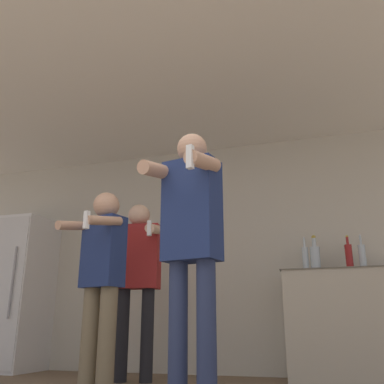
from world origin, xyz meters
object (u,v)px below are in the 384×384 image
(bottle_short_whiskey, at_px, (305,258))
(person_spectator_back, at_px, (137,269))
(bottle_dark_rum, at_px, (349,256))
(person_woman_foreground, at_px, (191,234))
(bottle_tall_gin, at_px, (362,256))
(person_man_side, at_px, (101,273))
(bottle_brown_liquor, at_px, (315,257))
(refrigerator, at_px, (15,292))

(bottle_short_whiskey, distance_m, person_spectator_back, 1.67)
(bottle_dark_rum, xyz_separation_m, person_woman_foreground, (-1.02, -1.92, -0.11))
(bottle_dark_rum, bearing_deg, bottle_short_whiskey, -180.00)
(bottle_dark_rum, height_order, bottle_tall_gin, bottle_tall_gin)
(bottle_tall_gin, xyz_separation_m, person_man_side, (-2.15, -1.17, -0.22))
(person_spectator_back, bearing_deg, bottle_brown_liquor, 17.53)
(person_woman_foreground, bearing_deg, bottle_tall_gin, 59.25)
(bottle_dark_rum, relative_size, person_woman_foreground, 0.20)
(bottle_tall_gin, height_order, person_man_side, person_man_side)
(bottle_short_whiskey, xyz_separation_m, bottle_dark_rum, (0.41, 0.00, 0.00))
(bottle_tall_gin, relative_size, person_spectator_back, 0.21)
(person_man_side, bearing_deg, bottle_short_whiskey, 35.99)
(person_woman_foreground, height_order, person_man_side, person_woman_foreground)
(bottle_brown_liquor, distance_m, bottle_dark_rum, 0.32)
(bottle_short_whiskey, xyz_separation_m, bottle_tall_gin, (0.53, 0.00, -0.00))
(bottle_dark_rum, height_order, person_spectator_back, person_spectator_back)
(refrigerator, height_order, person_woman_foreground, refrigerator)
(refrigerator, xyz_separation_m, person_spectator_back, (1.78, -0.49, 0.15))
(refrigerator, distance_m, bottle_short_whiskey, 3.37)
(bottle_short_whiskey, xyz_separation_m, person_woman_foreground, (-0.61, -1.92, -0.11))
(person_man_side, relative_size, person_spectator_back, 0.96)
(bottle_short_whiskey, xyz_separation_m, person_spectator_back, (-1.58, -0.53, -0.11))
(bottle_short_whiskey, bearing_deg, person_woman_foreground, -107.62)
(bottle_brown_liquor, relative_size, person_man_side, 0.22)
(person_spectator_back, bearing_deg, bottle_dark_rum, 14.89)
(refrigerator, relative_size, bottle_brown_liquor, 4.85)
(bottle_short_whiskey, height_order, person_woman_foreground, person_woman_foreground)
(bottle_brown_liquor, relative_size, bottle_dark_rum, 1.06)
(refrigerator, height_order, bottle_dark_rum, refrigerator)
(bottle_tall_gin, xyz_separation_m, person_spectator_back, (-2.12, -0.53, -0.11))
(person_woman_foreground, bearing_deg, refrigerator, 145.65)
(bottle_dark_rum, height_order, person_woman_foreground, person_woman_foreground)
(bottle_short_whiskey, bearing_deg, bottle_tall_gin, 0.00)
(bottle_dark_rum, distance_m, person_man_side, 2.35)
(bottle_brown_liquor, distance_m, bottle_short_whiskey, 0.10)
(refrigerator, relative_size, bottle_short_whiskey, 5.03)
(person_woman_foreground, bearing_deg, person_man_side, 143.55)
(bottle_dark_rum, distance_m, bottle_tall_gin, 0.12)
(bottle_dark_rum, distance_m, person_woman_foreground, 2.17)
(refrigerator, distance_m, bottle_dark_rum, 3.78)
(bottle_brown_liquor, height_order, bottle_dark_rum, bottle_brown_liquor)
(refrigerator, relative_size, person_spectator_back, 1.04)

